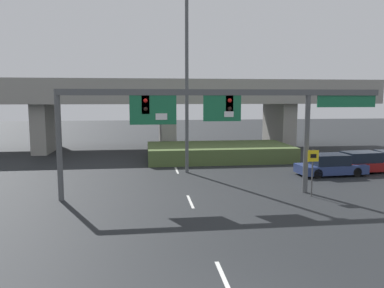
# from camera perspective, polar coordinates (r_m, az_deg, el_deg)

# --- Properties ---
(lane_markings) EXTENTS (0.14, 27.26, 0.01)m
(lane_markings) POSITION_cam_1_polar(r_m,az_deg,el_deg) (23.27, -1.49, -5.99)
(lane_markings) COLOR silver
(lane_markings) RESTS_ON ground
(signal_gantry) EXTENTS (17.27, 0.44, 5.70)m
(signal_gantry) POSITION_cam_1_polar(r_m,az_deg,el_deg) (19.79, 3.15, 5.36)
(signal_gantry) COLOR #515456
(signal_gantry) RESTS_ON ground
(speed_limit_sign) EXTENTS (0.60, 0.11, 2.55)m
(speed_limit_sign) POSITION_cam_1_polar(r_m,az_deg,el_deg) (20.89, 17.91, -3.20)
(speed_limit_sign) COLOR #4C4C4C
(speed_limit_sign) RESTS_ON ground
(highway_light_pole_near) EXTENTS (0.70, 0.36, 12.40)m
(highway_light_pole_near) POSITION_cam_1_polar(r_m,az_deg,el_deg) (26.04, -0.80, 9.97)
(highway_light_pole_near) COLOR #515456
(highway_light_pole_near) RESTS_ON ground
(overpass_bridge) EXTENTS (41.93, 8.13, 6.98)m
(overpass_bridge) POSITION_cam_1_polar(r_m,az_deg,el_deg) (38.29, -3.85, 6.35)
(overpass_bridge) COLOR gray
(overpass_bridge) RESTS_ON ground
(grass_embankment) EXTENTS (12.04, 6.26, 1.25)m
(grass_embankment) POSITION_cam_1_polar(r_m,az_deg,el_deg) (32.14, 4.07, -1.22)
(grass_embankment) COLOR #4C6033
(grass_embankment) RESTS_ON ground
(parked_sedan_near_right) EXTENTS (4.66, 2.10, 1.46)m
(parked_sedan_near_right) POSITION_cam_1_polar(r_m,az_deg,el_deg) (27.16, 20.29, -3.09)
(parked_sedan_near_right) COLOR navy
(parked_sedan_near_right) RESTS_ON ground
(parked_sedan_mid_right) EXTENTS (4.88, 2.23, 1.47)m
(parked_sedan_mid_right) POSITION_cam_1_polar(r_m,az_deg,el_deg) (29.06, 24.50, -2.64)
(parked_sedan_mid_right) COLOR maroon
(parked_sedan_mid_right) RESTS_ON ground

